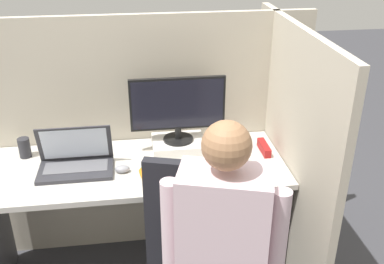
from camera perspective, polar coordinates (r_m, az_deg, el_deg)
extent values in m
cube|color=#B7AD99|center=(2.69, -7.70, -0.99)|extent=(2.11, 0.04, 1.48)
cube|color=#B7AD99|center=(2.48, 12.01, -3.83)|extent=(0.04, 1.23, 1.48)
cube|color=beige|center=(2.40, -7.57, -4.53)|extent=(1.61, 0.61, 0.03)
cube|color=#4C4C51|center=(2.72, 9.64, -10.20)|extent=(0.03, 0.51, 0.72)
cube|color=white|center=(2.51, -1.75, -1.66)|extent=(0.29, 0.23, 0.06)
cylinder|color=black|center=(2.49, -1.76, -0.89)|extent=(0.17, 0.17, 0.01)
cylinder|color=black|center=(2.47, -1.77, -0.04)|extent=(0.04, 0.04, 0.07)
cube|color=black|center=(2.41, -1.84, 3.63)|extent=(0.51, 0.02, 0.29)
cube|color=black|center=(2.40, -1.80, 3.51)|extent=(0.49, 0.00, 0.27)
cube|color=#2D2D33|center=(2.39, -14.51, -4.72)|extent=(0.38, 0.22, 0.02)
cube|color=#5B5B60|center=(2.40, -14.51, -4.29)|extent=(0.32, 0.12, 0.00)
cube|color=#2D2D33|center=(2.40, -14.65, -1.40)|extent=(0.38, 0.07, 0.21)
cube|color=silver|center=(2.40, -14.66, -1.45)|extent=(0.33, 0.05, 0.19)
ellipsoid|color=gray|center=(2.33, -8.84, -4.66)|extent=(0.08, 0.05, 0.04)
cube|color=#A31919|center=(2.53, 9.13, -1.98)|extent=(0.04, 0.16, 0.05)
cone|color=orange|center=(2.25, -6.21, -5.76)|extent=(0.04, 0.12, 0.04)
cylinder|color=green|center=(2.31, -6.28, -4.79)|extent=(0.02, 0.02, 0.02)
cube|color=black|center=(2.01, 0.28, -11.24)|extent=(0.43, 0.17, 0.59)
cube|color=silver|center=(1.76, 3.97, -13.19)|extent=(0.38, 0.29, 0.57)
sphere|color=#9E704C|center=(1.54, 4.42, -1.72)|extent=(0.18, 0.18, 0.18)
cylinder|color=silver|center=(1.78, -2.77, -12.56)|extent=(0.07, 0.07, 0.46)
cylinder|color=silver|center=(1.76, 10.82, -13.66)|extent=(0.07, 0.07, 0.46)
cylinder|color=#232328|center=(2.52, 6.09, -1.31)|extent=(0.07, 0.07, 0.09)
cylinder|color=#28282D|center=(2.60, -20.51, -1.88)|extent=(0.06, 0.06, 0.11)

